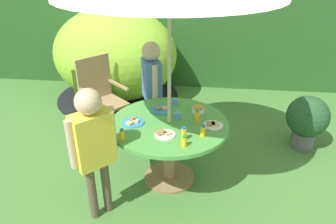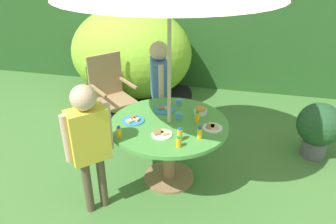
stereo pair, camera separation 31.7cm
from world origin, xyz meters
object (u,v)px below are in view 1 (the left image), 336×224
snack_bowl (198,109)px  cup_near (178,115)px  child_in_blue_shirt (152,80)px  cup_far (175,102)px  plate_near_left (133,122)px  juice_bottle_near_right (122,135)px  potted_plant (307,119)px  child_in_yellow_shirt (93,140)px  plate_front_edge (164,134)px  plate_mid_right (162,109)px  wooden_chair (100,94)px  juice_bottle_mid_left (203,131)px  plate_center_front (213,125)px  juice_bottle_far_left (184,141)px  dome_tent (115,54)px  juice_bottle_far_right (184,134)px  garden_table (169,135)px  juice_bottle_center_back (197,116)px

snack_bowl → cup_near: size_ratio=1.96×
child_in_blue_shirt → cup_far: child_in_blue_shirt is taller
plate_near_left → juice_bottle_near_right: size_ratio=1.95×
potted_plant → child_in_yellow_shirt: size_ratio=0.53×
plate_front_edge → plate_mid_right: size_ratio=0.86×
wooden_chair → juice_bottle_near_right: size_ratio=9.17×
child_in_blue_shirt → juice_bottle_near_right: (-0.09, -1.18, -0.08)m
juice_bottle_mid_left → potted_plant: bearing=39.3°
plate_front_edge → juice_bottle_near_right: (-0.38, -0.13, 0.04)m
child_in_blue_shirt → plate_center_front: (0.75, -0.82, -0.12)m
plate_center_front → plate_near_left: 0.81m
wooden_chair → juice_bottle_far_left: wooden_chair is taller
plate_front_edge → dome_tent: bearing=115.0°
dome_tent → juice_bottle_near_right: dome_tent is taller
juice_bottle_far_right → garden_table: bearing=118.3°
child_in_yellow_shirt → plate_near_left: child_in_yellow_shirt is taller
dome_tent → potted_plant: bearing=-15.4°
child_in_yellow_shirt → plate_near_left: 0.59m
potted_plant → snack_bowl: size_ratio=5.02×
child_in_yellow_shirt → juice_bottle_far_right: (0.76, 0.28, -0.06)m
potted_plant → plate_front_edge: bearing=-146.9°
plate_center_front → plate_near_left: bearing=-177.8°
wooden_chair → juice_bottle_far_left: bearing=-96.4°
garden_table → juice_bottle_far_left: size_ratio=11.42×
child_in_blue_shirt → juice_bottle_center_back: size_ratio=10.31×
dome_tent → juice_bottle_far_left: (1.30, -2.54, 0.02)m
juice_bottle_far_left → juice_bottle_center_back: 0.48m
child_in_blue_shirt → plate_front_edge: (0.29, -1.05, -0.12)m
child_in_yellow_shirt → plate_center_front: (1.04, 0.57, -0.11)m
potted_plant → plate_near_left: size_ratio=3.08×
plate_center_front → cup_far: 0.62m
plate_near_left → juice_bottle_mid_left: size_ratio=1.89×
child_in_yellow_shirt → juice_bottle_near_right: bearing=1.4°
juice_bottle_far_left → cup_near: (-0.10, 0.52, -0.02)m
juice_bottle_far_right → plate_front_edge: bearing=162.5°
plate_center_front → plate_mid_right: same height
garden_table → wooden_chair: bearing=138.7°
dome_tent → juice_bottle_center_back: bearing=-46.3°
wooden_chair → juice_bottle_near_right: bearing=-112.7°
plate_center_front → juice_bottle_center_back: juice_bottle_center_back is taller
plate_center_front → cup_far: cup_far is taller
plate_center_front → garden_table: bearing=176.7°
juice_bottle_far_left → plate_near_left: bearing=146.3°
dome_tent → juice_bottle_far_left: dome_tent is taller
plate_front_edge → plate_mid_right: (-0.09, 0.51, -0.00)m
dome_tent → cup_near: 2.35m
dome_tent → juice_bottle_mid_left: size_ratio=19.79×
garden_table → child_in_blue_shirt: bearing=111.0°
garden_table → juice_bottle_mid_left: size_ratio=10.09×
juice_bottle_center_back → juice_bottle_far_left: bearing=-101.9°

